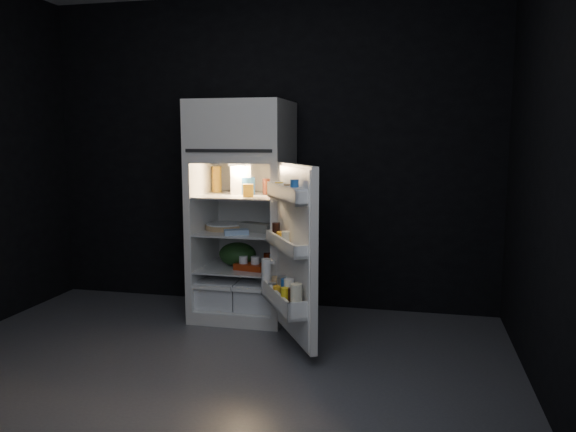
% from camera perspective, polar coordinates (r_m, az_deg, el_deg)
% --- Properties ---
extents(floor, '(4.00, 3.40, 0.00)m').
position_cam_1_polar(floor, '(3.66, -9.14, -16.10)').
color(floor, '#55555B').
rests_on(floor, ground).
extents(wall_back, '(4.00, 0.00, 2.70)m').
position_cam_1_polar(wall_back, '(4.96, -2.09, 6.37)').
color(wall_back, black).
rests_on(wall_back, ground).
extents(wall_right, '(0.00, 3.40, 2.70)m').
position_cam_1_polar(wall_right, '(3.18, 26.05, 4.69)').
color(wall_right, black).
rests_on(wall_right, ground).
extents(refrigerator, '(0.76, 0.71, 1.78)m').
position_cam_1_polar(refrigerator, '(4.66, -4.52, 1.38)').
color(refrigerator, white).
rests_on(refrigerator, ground).
extents(fridge_door, '(0.53, 0.72, 1.22)m').
position_cam_1_polar(fridge_door, '(3.88, 0.39, -4.00)').
color(fridge_door, white).
rests_on(fridge_door, ground).
extents(milk_jug, '(0.20, 0.20, 0.24)m').
position_cam_1_polar(milk_jug, '(4.65, -4.75, 3.73)').
color(milk_jug, white).
rests_on(milk_jug, refrigerator).
extents(mayo_jar, '(0.15, 0.15, 0.14)m').
position_cam_1_polar(mayo_jar, '(4.61, -4.11, 3.07)').
color(mayo_jar, '#1D539D').
rests_on(mayo_jar, refrigerator).
extents(jam_jar, '(0.10, 0.10, 0.13)m').
position_cam_1_polar(jam_jar, '(4.58, -2.04, 3.00)').
color(jam_jar, black).
rests_on(jam_jar, refrigerator).
extents(amber_bottle, '(0.09, 0.09, 0.22)m').
position_cam_1_polar(amber_bottle, '(4.82, -7.25, 3.72)').
color(amber_bottle, '#AF7A1C').
rests_on(amber_bottle, refrigerator).
extents(small_carton, '(0.10, 0.09, 0.10)m').
position_cam_1_polar(small_carton, '(4.42, -4.08, 2.60)').
color(small_carton, orange).
rests_on(small_carton, refrigerator).
extents(egg_carton, '(0.31, 0.20, 0.07)m').
position_cam_1_polar(egg_carton, '(4.59, -3.29, -1.15)').
color(egg_carton, gray).
rests_on(egg_carton, refrigerator).
extents(pie, '(0.43, 0.43, 0.04)m').
position_cam_1_polar(pie, '(4.73, -6.43, -1.11)').
color(pie, tan).
rests_on(pie, refrigerator).
extents(flat_package, '(0.21, 0.16, 0.04)m').
position_cam_1_polar(flat_package, '(4.46, -5.28, -1.64)').
color(flat_package, '#7F9FC4').
rests_on(flat_package, refrigerator).
extents(wrapped_pkg, '(0.13, 0.11, 0.05)m').
position_cam_1_polar(wrapped_pkg, '(4.75, -1.29, -0.96)').
color(wrapped_pkg, beige).
rests_on(wrapped_pkg, refrigerator).
extents(produce_bag, '(0.37, 0.33, 0.20)m').
position_cam_1_polar(produce_bag, '(4.70, -5.15, -3.89)').
color(produce_bag, '#193815').
rests_on(produce_bag, refrigerator).
extents(yogurt_tray, '(0.27, 0.18, 0.05)m').
position_cam_1_polar(yogurt_tray, '(4.57, -3.83, -5.16)').
color(yogurt_tray, '#962A0C').
rests_on(yogurt_tray, refrigerator).
extents(small_can_red, '(0.08, 0.08, 0.09)m').
position_cam_1_polar(small_can_red, '(4.77, -2.10, -4.34)').
color(small_can_red, '#962A0C').
rests_on(small_can_red, refrigerator).
extents(small_can_silver, '(0.08, 0.08, 0.09)m').
position_cam_1_polar(small_can_silver, '(4.71, -1.53, -4.49)').
color(small_can_silver, silver).
rests_on(small_can_silver, refrigerator).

